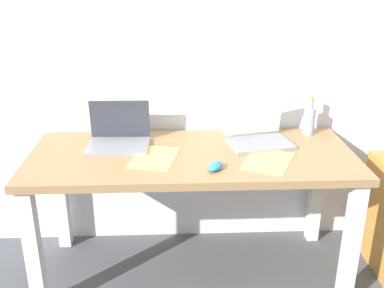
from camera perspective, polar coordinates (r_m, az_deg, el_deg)
name	(u,v)px	position (r m, az deg, el deg)	size (l,w,h in m)	color
ground_plane	(192,269)	(2.66, 0.00, -15.66)	(8.00, 8.00, 0.00)	#515459
back_wall	(189,28)	(2.54, -0.41, 14.58)	(5.20, 0.08, 2.60)	white
desk	(192,171)	(2.34, 0.00, -3.45)	(1.67, 0.69, 0.72)	#A37A4C
laptop_left	(119,137)	(2.41, -9.33, 0.89)	(0.33, 0.25, 0.23)	gray
laptop_right	(258,134)	(2.44, 8.37, 1.28)	(0.37, 0.31, 0.23)	gray
beer_bottle	(309,120)	(2.62, 14.75, 3.01)	(0.06, 0.06, 0.22)	#99B7C1
computer_mouse	(215,166)	(2.11, 2.98, -2.85)	(0.06, 0.10, 0.03)	#338CC6
paper_yellow_folder	(154,158)	(2.24, -4.82, -1.74)	(0.21, 0.30, 0.00)	#F4E06B
paper_sheet_front_right	(268,161)	(2.23, 9.66, -2.16)	(0.21, 0.30, 0.00)	#F4E06B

